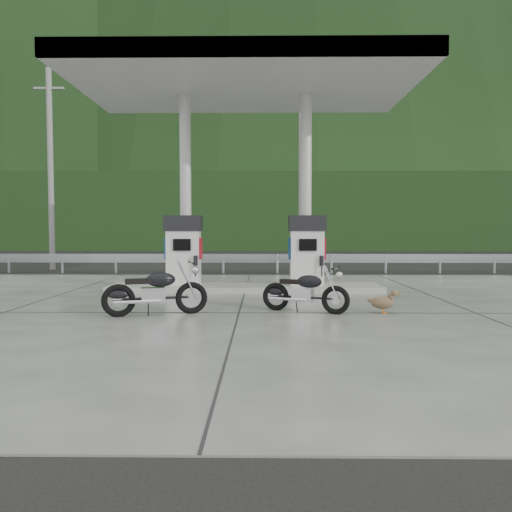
{
  "coord_description": "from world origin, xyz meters",
  "views": [
    {
      "loc": [
        0.44,
        -10.41,
        1.6
      ],
      "look_at": [
        0.3,
        1.0,
        1.0
      ],
      "focal_mm": 35.0,
      "sensor_mm": 36.0,
      "label": 1
    }
  ],
  "objects_px": {
    "gas_pump_right": "(307,250)",
    "motorcycle_left": "(156,292)",
    "gas_pump_left": "(184,250)",
    "motorcycle_right": "(305,292)",
    "duck": "(382,303)"
  },
  "relations": [
    {
      "from": "motorcycle_left",
      "to": "motorcycle_right",
      "type": "height_order",
      "value": "motorcycle_left"
    },
    {
      "from": "motorcycle_right",
      "to": "duck",
      "type": "xyz_separation_m",
      "value": [
        1.45,
        -0.12,
        -0.19
      ]
    },
    {
      "from": "gas_pump_right",
      "to": "duck",
      "type": "relative_size",
      "value": 3.3
    },
    {
      "from": "gas_pump_right",
      "to": "motorcycle_right",
      "type": "bearing_deg",
      "value": -95.68
    },
    {
      "from": "gas_pump_left",
      "to": "motorcycle_right",
      "type": "height_order",
      "value": "gas_pump_left"
    },
    {
      "from": "motorcycle_right",
      "to": "duck",
      "type": "height_order",
      "value": "motorcycle_right"
    },
    {
      "from": "motorcycle_left",
      "to": "gas_pump_right",
      "type": "bearing_deg",
      "value": 33.54
    },
    {
      "from": "duck",
      "to": "gas_pump_left",
      "type": "bearing_deg",
      "value": 162.8
    },
    {
      "from": "motorcycle_right",
      "to": "duck",
      "type": "distance_m",
      "value": 1.47
    },
    {
      "from": "gas_pump_left",
      "to": "motorcycle_left",
      "type": "bearing_deg",
      "value": -88.99
    },
    {
      "from": "gas_pump_left",
      "to": "motorcycle_left",
      "type": "height_order",
      "value": "gas_pump_left"
    },
    {
      "from": "gas_pump_left",
      "to": "gas_pump_right",
      "type": "bearing_deg",
      "value": 0.0
    },
    {
      "from": "motorcycle_left",
      "to": "gas_pump_left",
      "type": "bearing_deg",
      "value": 74.38
    },
    {
      "from": "gas_pump_right",
      "to": "motorcycle_left",
      "type": "xyz_separation_m",
      "value": [
        -3.13,
        -3.76,
        -0.62
      ]
    },
    {
      "from": "motorcycle_left",
      "to": "duck",
      "type": "distance_m",
      "value": 4.26
    }
  ]
}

